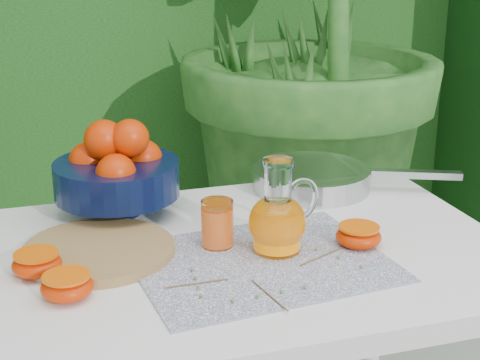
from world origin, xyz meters
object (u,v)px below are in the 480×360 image
object	(u,v)px
saute_pan	(313,177)
white_table	(243,287)
fruit_bowl	(117,171)
juice_pitcher	(278,219)
cutting_board	(99,251)

from	to	relation	value
saute_pan	white_table	bearing A→B (deg)	-133.12
fruit_bowl	juice_pitcher	size ratio (longest dim) A/B	1.66
fruit_bowl	saute_pan	bearing A→B (deg)	2.48
cutting_board	saute_pan	size ratio (longest dim) A/B	0.57
fruit_bowl	saute_pan	xyz separation A→B (m)	(0.45, 0.02, -0.07)
white_table	juice_pitcher	bearing A→B (deg)	-29.68
juice_pitcher	cutting_board	bearing A→B (deg)	165.20
fruit_bowl	juice_pitcher	distance (m)	0.38
juice_pitcher	saute_pan	world-z (taller)	juice_pitcher
white_table	saute_pan	distance (m)	0.39
white_table	saute_pan	bearing A→B (deg)	46.88
fruit_bowl	cutting_board	bearing A→B (deg)	-108.40
saute_pan	juice_pitcher	bearing A→B (deg)	-123.03
cutting_board	fruit_bowl	xyz separation A→B (m)	(0.07, 0.20, 0.09)
white_table	cutting_board	world-z (taller)	cutting_board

